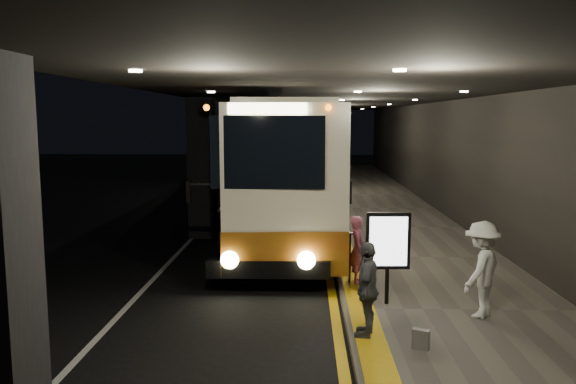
{
  "coord_description": "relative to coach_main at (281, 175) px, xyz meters",
  "views": [
    {
      "loc": [
        1.77,
        -13.54,
        3.75
      ],
      "look_at": [
        1.28,
        2.07,
        1.7
      ],
      "focal_mm": 35.0,
      "sensor_mm": 36.0,
      "label": 1
    }
  ],
  "objects": [
    {
      "name": "coach_second",
      "position": [
        -0.22,
        12.57,
        -0.28
      ],
      "size": [
        3.06,
        11.26,
        3.49
      ],
      "rotation": [
        0.0,
        0.0,
        0.07
      ],
      "color": "beige",
      "rests_on": "ground"
    },
    {
      "name": "info_sign",
      "position": [
        2.38,
        -7.26,
        -0.59
      ],
      "size": [
        0.86,
        0.15,
        1.81
      ],
      "rotation": [
        0.0,
        0.0,
        0.03
      ],
      "color": "black",
      "rests_on": "sidewalk"
    },
    {
      "name": "passenger_waiting_white",
      "position": [
        3.98,
        -7.9,
        -0.93
      ],
      "size": [
        1.13,
        1.22,
        1.77
      ],
      "primitive_type": "imported",
      "rotation": [
        0.0,
        0.0,
        -2.25
      ],
      "color": "silver",
      "rests_on": "sidewalk"
    },
    {
      "name": "passenger_boarding",
      "position": [
        1.94,
        -5.82,
        -1.06
      ],
      "size": [
        0.36,
        0.55,
        1.49
      ],
      "primitive_type": "imported",
      "rotation": [
        0.0,
        0.0,
        1.56
      ],
      "color": "#D7648C",
      "rests_on": "sidewalk"
    },
    {
      "name": "kerb_stripe_yellow",
      "position": [
        1.36,
        0.63,
        -1.95
      ],
      "size": [
        0.18,
        50.0,
        0.01
      ],
      "primitive_type": "cube",
      "color": "gold",
      "rests_on": "ground"
    },
    {
      "name": "coach_main",
      "position": [
        0.0,
        0.0,
        0.0
      ],
      "size": [
        3.42,
        13.19,
        4.08
      ],
      "rotation": [
        0.0,
        0.0,
        0.06
      ],
      "color": "beige",
      "rests_on": "ground"
    },
    {
      "name": "tactile_strip",
      "position": [
        1.86,
        0.63,
        -1.8
      ],
      "size": [
        0.5,
        50.0,
        0.01
      ],
      "primitive_type": "cube",
      "color": "gold",
      "rests_on": "sidewalk"
    },
    {
      "name": "support_columns",
      "position": [
        -2.49,
        -0.37,
        0.24
      ],
      "size": [
        0.8,
        24.8,
        4.4
      ],
      "color": "black",
      "rests_on": "ground"
    },
    {
      "name": "bag_polka",
      "position": [
        2.6,
        -9.42,
        -1.65
      ],
      "size": [
        0.29,
        0.21,
        0.32
      ],
      "primitive_type": "cube",
      "rotation": [
        0.0,
        0.0,
        -0.4
      ],
      "color": "black",
      "rests_on": "sidewalk"
    },
    {
      "name": "canopy",
      "position": [
        1.51,
        0.63,
        2.64
      ],
      "size": [
        9.0,
        50.0,
        0.4
      ],
      "primitive_type": "cube",
      "color": "black",
      "rests_on": "support_columns"
    },
    {
      "name": "ground",
      "position": [
        -0.99,
        -4.37,
        -1.96
      ],
      "size": [
        90.0,
        90.0,
        0.0
      ],
      "primitive_type": "plane",
      "color": "black"
    },
    {
      "name": "lane_line_white",
      "position": [
        -2.79,
        0.63,
        -1.95
      ],
      "size": [
        0.12,
        50.0,
        0.01
      ],
      "primitive_type": "cube",
      "color": "silver",
      "rests_on": "ground"
    },
    {
      "name": "passenger_waiting_grey",
      "position": [
        1.81,
        -8.89,
        -1.01
      ],
      "size": [
        0.7,
        1.03,
        1.6
      ],
      "primitive_type": "imported",
      "rotation": [
        0.0,
        0.0,
        -1.83
      ],
      "color": "#47494C",
      "rests_on": "sidewalk"
    },
    {
      "name": "stanchion_post",
      "position": [
        1.76,
        -5.84,
        -1.25
      ],
      "size": [
        0.05,
        0.05,
        1.11
      ],
      "primitive_type": "cylinder",
      "color": "black",
      "rests_on": "sidewalk"
    },
    {
      "name": "sidewalk",
      "position": [
        3.76,
        0.63,
        -1.88
      ],
      "size": [
        4.5,
        50.0,
        0.15
      ],
      "primitive_type": "cube",
      "color": "#514C44",
      "rests_on": "ground"
    },
    {
      "name": "terminal_wall",
      "position": [
        6.01,
        0.63,
        1.04
      ],
      "size": [
        0.1,
        50.0,
        6.0
      ],
      "primitive_type": "cube",
      "color": "black",
      "rests_on": "ground"
    }
  ]
}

